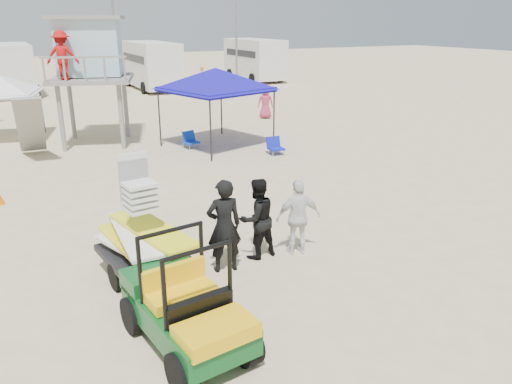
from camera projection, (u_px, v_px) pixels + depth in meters
name	position (u px, v px, depth m)	size (l,w,h in m)	color
ground	(312.00, 324.00, 8.22)	(140.00, 140.00, 0.00)	beige
utility_cart	(185.00, 300.00, 7.36)	(1.45, 2.47, 1.78)	#0B4B1C
surf_trailer	(143.00, 238.00, 9.30)	(1.59, 2.58, 2.20)	black
man_left	(224.00, 226.00, 9.69)	(0.69, 0.45, 1.90)	black
man_mid	(257.00, 218.00, 10.29)	(0.84, 0.65, 1.72)	black
man_right	(298.00, 217.00, 10.46)	(0.96, 0.40, 1.64)	white
lifeguard_tower	(86.00, 52.00, 19.10)	(3.75, 3.75, 4.77)	gray
canopy_blue	(215.00, 72.00, 18.80)	(4.13, 4.13, 3.43)	black
beach_chair_b	(190.00, 140.00, 19.43)	(0.66, 0.72, 0.64)	#103CAF
beach_chair_c	(275.00, 146.00, 18.50)	(0.58, 0.62, 0.64)	#101DAD
rv_mid_left	(11.00, 67.00, 32.79)	(2.65, 6.50, 3.25)	silver
rv_mid_right	(151.00, 63.00, 35.42)	(2.64, 7.00, 3.25)	silver
rv_far_right	(254.00, 58.00, 40.57)	(2.64, 6.60, 3.25)	silver
light_pole_left	(115.00, 32.00, 30.89)	(0.14, 0.14, 8.00)	slate
light_pole_right	(236.00, 30.00, 36.04)	(0.14, 0.14, 8.00)	slate
distant_beachgoers	(233.00, 90.00, 29.10)	(1.47, 11.21, 1.80)	#B23253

